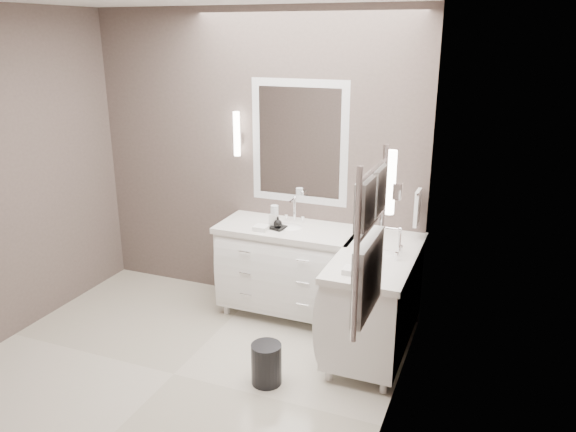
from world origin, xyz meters
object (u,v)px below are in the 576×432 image
at_px(vanity_right, 375,296).
at_px(vanity_back, 288,265).
at_px(towel_ladder, 369,249).
at_px(waste_bin, 266,364).

bearing_deg(vanity_right, vanity_back, 159.62).
xyz_separation_m(towel_ladder, waste_bin, (-0.85, 0.57, -1.23)).
bearing_deg(vanity_back, towel_ladder, -55.90).
bearing_deg(towel_ladder, waste_bin, 146.42).
bearing_deg(vanity_right, towel_ladder, -80.16).
bearing_deg(waste_bin, vanity_back, 103.23).
height_order(vanity_right, waste_bin, vanity_right).
distance_m(vanity_right, towel_ladder, 1.60).
bearing_deg(towel_ladder, vanity_back, 124.10).
xyz_separation_m(vanity_right, waste_bin, (-0.63, -0.73, -0.33)).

